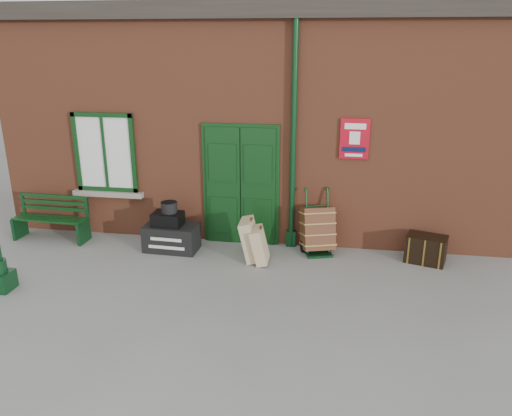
% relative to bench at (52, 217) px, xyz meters
% --- Properties ---
extents(ground, '(80.00, 80.00, 0.00)m').
position_rel_bench_xyz_m(ground, '(3.93, -1.08, -0.44)').
color(ground, gray).
rests_on(ground, ground).
extents(station_building, '(10.30, 4.30, 4.36)m').
position_rel_bench_xyz_m(station_building, '(3.93, 2.42, 1.72)').
color(station_building, brown).
rests_on(station_building, ground).
extents(bench, '(1.43, 0.49, 0.88)m').
position_rel_bench_xyz_m(bench, '(0.00, 0.00, 0.00)').
color(bench, '#0E3312').
rests_on(bench, ground).
extents(houdini_trunk, '(0.98, 0.57, 0.48)m').
position_rel_bench_xyz_m(houdini_trunk, '(2.44, -0.18, -0.20)').
color(houdini_trunk, black).
rests_on(houdini_trunk, ground).
extents(strongbox, '(0.54, 0.41, 0.24)m').
position_rel_bench_xyz_m(strongbox, '(2.39, -0.18, 0.16)').
color(strongbox, black).
rests_on(strongbox, houdini_trunk).
extents(hatbox, '(0.30, 0.30, 0.19)m').
position_rel_bench_xyz_m(hatbox, '(2.42, -0.15, 0.37)').
color(hatbox, black).
rests_on(hatbox, strongbox).
extents(suitcase_back, '(0.38, 0.53, 0.75)m').
position_rel_bench_xyz_m(suitcase_back, '(3.93, -0.36, -0.07)').
color(suitcase_back, tan).
rests_on(suitcase_back, ground).
extents(suitcase_front, '(0.34, 0.47, 0.64)m').
position_rel_bench_xyz_m(suitcase_front, '(4.11, -0.46, -0.12)').
color(suitcase_front, tan).
rests_on(suitcase_front, ground).
extents(porter_trolley, '(0.70, 0.73, 1.14)m').
position_rel_bench_xyz_m(porter_trolley, '(5.07, 0.15, 0.00)').
color(porter_trolley, '#0D3518').
rests_on(porter_trolley, ground).
extents(dark_trunk, '(0.76, 0.61, 0.48)m').
position_rel_bench_xyz_m(dark_trunk, '(6.95, 0.03, -0.20)').
color(dark_trunk, black).
rests_on(dark_trunk, ground).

